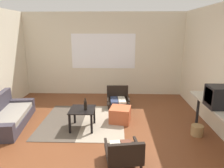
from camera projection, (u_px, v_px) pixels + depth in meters
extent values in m
plane|color=brown|center=(94.00, 137.00, 4.28)|extent=(7.80, 7.80, 0.00)
cube|color=beige|center=(103.00, 54.00, 6.89)|extent=(5.60, 0.12, 2.70)
cube|color=white|center=(103.00, 51.00, 6.80)|extent=(2.09, 0.01, 1.13)
cube|color=#4C4238|center=(63.00, 121.00, 5.04)|extent=(0.98, 2.00, 0.01)
cube|color=gray|center=(103.00, 121.00, 5.02)|extent=(0.98, 2.00, 0.01)
cube|color=#38333D|center=(10.00, 121.00, 4.80)|extent=(0.94, 1.81, 0.21)
cube|color=gray|center=(11.00, 114.00, 4.77)|extent=(0.82, 1.61, 0.10)
cube|color=#38333D|center=(20.00, 106.00, 5.52)|extent=(0.73, 0.28, 0.36)
cube|color=black|center=(82.00, 109.00, 4.56)|extent=(0.54, 0.58, 0.02)
cube|color=black|center=(75.00, 114.00, 4.87)|extent=(0.04, 0.04, 0.44)
cube|color=black|center=(94.00, 115.00, 4.86)|extent=(0.04, 0.04, 0.44)
cube|color=black|center=(70.00, 124.00, 4.38)|extent=(0.04, 0.04, 0.44)
cube|color=black|center=(92.00, 124.00, 4.37)|extent=(0.04, 0.04, 0.44)
cylinder|color=black|center=(128.00, 108.00, 5.73)|extent=(0.04, 0.04, 0.12)
cylinder|color=black|center=(109.00, 108.00, 5.71)|extent=(0.04, 0.04, 0.12)
cylinder|color=black|center=(126.00, 101.00, 6.23)|extent=(0.04, 0.04, 0.12)
cylinder|color=black|center=(108.00, 102.00, 6.21)|extent=(0.04, 0.04, 0.12)
cube|color=black|center=(118.00, 102.00, 5.95)|extent=(0.66, 0.64, 0.05)
cube|color=beige|center=(122.00, 100.00, 5.92)|extent=(0.24, 0.55, 0.06)
cube|color=#2D3856|center=(114.00, 100.00, 5.91)|extent=(0.24, 0.55, 0.06)
cube|color=black|center=(117.00, 92.00, 6.16)|extent=(0.63, 0.11, 0.38)
cube|color=black|center=(128.00, 98.00, 5.93)|extent=(0.08, 0.60, 0.04)
cube|color=black|center=(108.00, 98.00, 5.91)|extent=(0.08, 0.60, 0.04)
cylinder|color=black|center=(107.00, 151.00, 3.65)|extent=(0.04, 0.04, 0.16)
cylinder|color=black|center=(133.00, 149.00, 3.71)|extent=(0.04, 0.04, 0.16)
cube|color=black|center=(123.00, 154.00, 3.39)|extent=(0.65, 0.71, 0.05)
cube|color=beige|center=(117.00, 151.00, 3.38)|extent=(0.27, 0.59, 0.06)
cube|color=brown|center=(128.00, 150.00, 3.41)|extent=(0.27, 0.59, 0.06)
cube|color=black|center=(126.00, 154.00, 3.07)|extent=(0.56, 0.16, 0.32)
cube|color=black|center=(107.00, 149.00, 3.33)|extent=(0.14, 0.63, 0.04)
cube|color=black|center=(138.00, 146.00, 3.39)|extent=(0.14, 0.63, 0.04)
cube|color=#BC5633|center=(120.00, 115.00, 4.96)|extent=(0.54, 0.54, 0.36)
cube|color=#B2AD9E|center=(215.00, 105.00, 3.94)|extent=(0.40, 1.67, 0.04)
cylinder|color=black|center=(198.00, 109.00, 4.79)|extent=(0.06, 0.06, 0.75)
cube|color=black|center=(221.00, 97.00, 3.71)|extent=(0.47, 0.41, 0.39)
cube|color=black|center=(208.00, 96.00, 3.71)|extent=(0.01, 0.32, 0.27)
cylinder|color=#A87047|center=(210.00, 95.00, 4.17)|extent=(0.20, 0.20, 0.19)
cylinder|color=#A87047|center=(211.00, 88.00, 4.13)|extent=(0.08, 0.08, 0.11)
cylinder|color=black|center=(85.00, 105.00, 4.49)|extent=(0.07, 0.07, 0.21)
cylinder|color=black|center=(85.00, 100.00, 4.46)|extent=(0.03, 0.03, 0.06)
cylinder|color=#9E7A4C|center=(197.00, 130.00, 4.33)|extent=(0.25, 0.25, 0.22)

